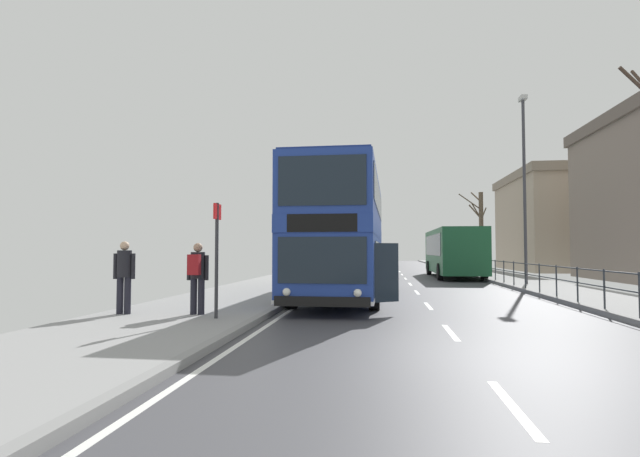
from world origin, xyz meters
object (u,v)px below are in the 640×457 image
pedestrian_with_backpack (197,273)px  pedestrian_companion (124,273)px  bus_stop_sign_near (217,247)px  background_bus_far_lane (453,251)px  bare_tree_far_00 (481,228)px  double_decker_bus_main (343,235)px  background_building_00 (564,221)px  street_lamp_far_side (524,176)px

pedestrian_with_backpack → pedestrian_companion: 1.81m
pedestrian_with_backpack → bus_stop_sign_near: size_ratio=0.65×
background_bus_far_lane → pedestrian_with_backpack: 21.88m
background_bus_far_lane → bus_stop_sign_near: size_ratio=3.80×
bare_tree_far_00 → double_decker_bus_main: bearing=-112.5°
double_decker_bus_main → background_building_00: size_ratio=0.88×
background_bus_far_lane → pedestrian_with_backpack: (-8.87, -20.00, -0.47)m
pedestrian_companion → street_lamp_far_side: 18.32m
bus_stop_sign_near → street_lamp_far_side: bearing=51.0°
background_building_00 → bus_stop_sign_near: bearing=-120.3°
double_decker_bus_main → background_building_00: background_building_00 is taller
bus_stop_sign_near → bare_tree_far_00: 30.38m
background_bus_far_lane → background_building_00: bearing=47.9°
double_decker_bus_main → bare_tree_far_00: bare_tree_far_00 is taller
pedestrian_companion → bus_stop_sign_near: bus_stop_sign_near is taller
pedestrian_with_backpack → background_bus_far_lane: bearing=66.1°
bus_stop_sign_near → bare_tree_far_00: size_ratio=0.42×
double_decker_bus_main → bus_stop_sign_near: (-2.41, -6.47, -0.48)m
bare_tree_far_00 → pedestrian_companion: bearing=-116.6°
background_bus_far_lane → street_lamp_far_side: size_ratio=1.14×
background_bus_far_lane → background_building_00: (10.88, 12.05, 2.51)m
pedestrian_companion → street_lamp_far_side: bearing=44.0°
street_lamp_far_side → bare_tree_far_00: street_lamp_far_side is taller
double_decker_bus_main → street_lamp_far_side: (7.97, 6.36, 2.91)m
pedestrian_with_backpack → background_building_00: size_ratio=0.13×
double_decker_bus_main → pedestrian_with_backpack: 6.78m
pedestrian_with_backpack → pedestrian_companion: bearing=-176.1°
background_bus_far_lane → bare_tree_far_00: bearing=67.3°
pedestrian_with_backpack → bare_tree_far_00: size_ratio=0.28×
background_bus_far_lane → bus_stop_sign_near: bearing=-111.8°
street_lamp_far_side → bus_stop_sign_near: bearing=-129.0°
double_decker_bus_main → background_bus_far_lane: 15.22m
background_bus_far_lane → background_building_00: size_ratio=0.78×
bus_stop_sign_near → street_lamp_far_side: (10.38, 12.83, 3.39)m
background_building_00 → pedestrian_with_backpack: bearing=-121.6°
street_lamp_far_side → bare_tree_far_00: size_ratio=1.41×
background_bus_far_lane → street_lamp_far_side: (2.19, -7.71, 3.54)m
double_decker_bus_main → bare_tree_far_00: bearing=67.5°
double_decker_bus_main → street_lamp_far_side: bearing=38.6°
pedestrian_with_backpack → street_lamp_far_side: size_ratio=0.20×
pedestrian_with_backpack → bare_tree_far_00: 30.18m
street_lamp_far_side → bare_tree_far_00: 15.43m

